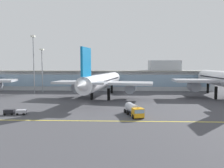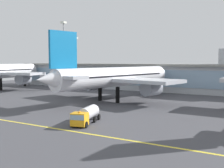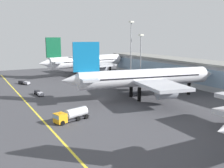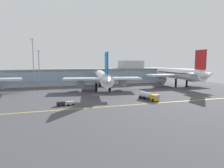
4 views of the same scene
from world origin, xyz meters
name	(u,v)px [view 4 (image 4 of 4)]	position (x,y,z in m)	size (l,w,h in m)	color
ground_plane	(99,95)	(0.00, 0.00, 0.00)	(180.00, 180.00, 0.00)	#424247
taxiway_centreline_stripe	(115,106)	(0.00, -22.00, 0.01)	(144.00, 0.50, 0.01)	yellow
terminal_building	(85,76)	(2.16, 45.00, 5.60)	(120.85, 14.00, 15.38)	#ADB2B7
airliner_near_right	(102,78)	(5.18, 12.77, 6.70)	(39.58, 52.99, 18.32)	black
airliner_far_right	(178,74)	(52.41, 15.99, 7.49)	(37.86, 50.65, 20.44)	black
fuel_tanker_truck	(149,96)	(15.70, -16.17, 1.51)	(4.97, 9.36, 2.90)	black
service_truck_far	(65,103)	(-15.56, -16.26, 0.79)	(5.71, 2.17, 1.40)	black
apron_light_mast_west	(39,63)	(-25.16, 32.49, 13.82)	(1.80, 1.80, 20.70)	gray
apron_light_mast_centre	(33,57)	(-27.75, 28.88, 17.01)	(1.80, 1.80, 26.45)	gray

